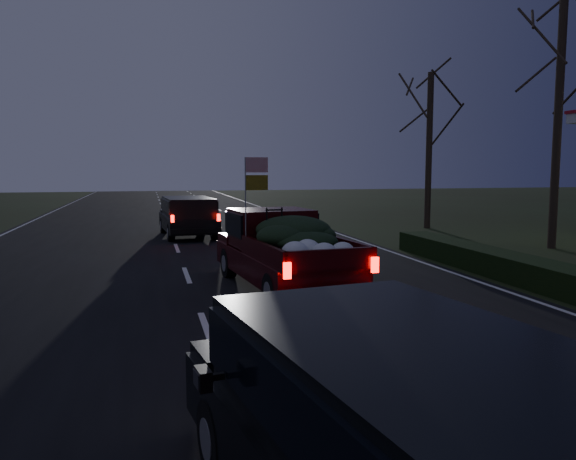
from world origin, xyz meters
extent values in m
plane|color=black|center=(0.00, 0.00, 0.00)|extent=(120.00, 120.00, 0.00)
cube|color=black|center=(0.00, 0.00, 0.01)|extent=(14.00, 120.00, 0.02)
cube|color=black|center=(7.80, 3.00, 0.30)|extent=(1.00, 10.00, 0.60)
cylinder|color=black|center=(12.50, 7.00, 4.25)|extent=(0.28, 0.28, 8.50)
cylinder|color=black|center=(11.50, 14.00, 3.50)|extent=(0.28, 0.28, 7.00)
cube|color=#35070A|center=(2.04, 2.94, 0.58)|extent=(2.46, 5.05, 0.54)
cube|color=#35070A|center=(1.95, 3.81, 1.32)|extent=(1.96, 1.74, 0.88)
cube|color=black|center=(1.95, 3.81, 1.41)|extent=(2.05, 1.66, 0.54)
cube|color=#35070A|center=(2.18, 1.68, 0.88)|extent=(2.08, 2.91, 0.06)
ellipsoid|color=black|center=(2.17, 2.17, 1.32)|extent=(1.74, 1.91, 0.58)
cylinder|color=gray|center=(1.17, 2.85, 2.00)|extent=(0.03, 0.03, 1.95)
cube|color=red|center=(1.43, 2.88, 2.81)|extent=(0.51, 0.07, 0.33)
cube|color=gold|center=(1.43, 2.88, 2.42)|extent=(0.51, 0.07, 0.33)
cube|color=black|center=(0.61, 13.40, 0.58)|extent=(2.15, 4.58, 0.56)
cube|color=black|center=(0.62, 13.17, 1.21)|extent=(1.96, 3.36, 0.74)
cube|color=black|center=(0.62, 13.17, 1.28)|extent=(2.05, 3.28, 0.45)
cube|color=black|center=(0.76, -6.15, 1.26)|extent=(2.30, 3.62, 0.77)
cube|color=black|center=(0.76, -6.15, 1.34)|extent=(2.39, 3.54, 0.46)
cube|color=black|center=(-0.53, -5.17, 1.14)|extent=(0.13, 0.23, 0.15)
camera|label=1|loc=(-0.90, -9.32, 2.73)|focal=35.00mm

